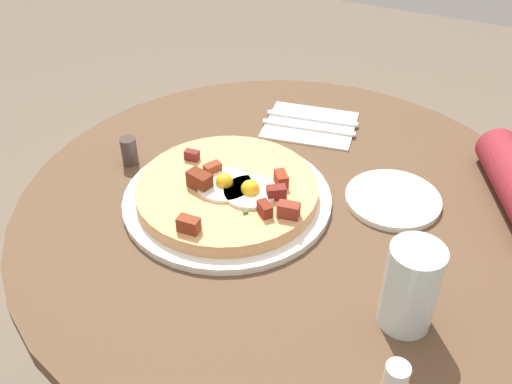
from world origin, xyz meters
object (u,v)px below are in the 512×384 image
at_px(fork, 312,118).
at_px(salt_shaker, 395,381).
at_px(dining_table, 282,279).
at_px(pizza_plate, 227,198).
at_px(bread_plate, 393,199).
at_px(knife, 308,128).
at_px(pepper_shaker, 129,151).
at_px(water_glass, 411,287).
at_px(breakfast_pizza, 228,190).

bearing_deg(fork, salt_shaker, 110.20).
distance_m(dining_table, fork, 0.32).
bearing_deg(pizza_plate, salt_shaker, 144.98).
xyz_separation_m(bread_plate, fork, (0.21, -0.18, 0.00)).
xyz_separation_m(bread_plate, salt_shaker, (-0.09, 0.35, 0.02)).
xyz_separation_m(fork, knife, (-0.01, 0.04, 0.00)).
distance_m(fork, pepper_shaker, 0.36).
bearing_deg(dining_table, water_glass, 145.88).
distance_m(pizza_plate, pepper_shaker, 0.21).
height_order(dining_table, pepper_shaker, pepper_shaker).
bearing_deg(pizza_plate, pepper_shaker, -6.56).
height_order(fork, pepper_shaker, pepper_shaker).
relative_size(fork, salt_shaker, 3.49).
relative_size(water_glass, pepper_shaker, 2.44).
height_order(dining_table, water_glass, water_glass).
xyz_separation_m(knife, water_glass, (-0.28, 0.38, 0.05)).
relative_size(bread_plate, fork, 0.85).
distance_m(pizza_plate, fork, 0.30).
relative_size(water_glass, salt_shaker, 2.37).
xyz_separation_m(breakfast_pizza, water_glass, (-0.31, 0.12, 0.04)).
xyz_separation_m(breakfast_pizza, bread_plate, (-0.24, -0.12, -0.02)).
bearing_deg(knife, pepper_shaker, 34.75).
bearing_deg(pepper_shaker, dining_table, -177.26).
xyz_separation_m(dining_table, knife, (0.05, -0.22, 0.18)).
bearing_deg(salt_shaker, bread_plate, -75.40).
xyz_separation_m(bread_plate, water_glass, (-0.07, 0.23, 0.06)).
xyz_separation_m(bread_plate, knife, (0.20, -0.15, 0.00)).
distance_m(bread_plate, knife, 0.25).
xyz_separation_m(dining_table, breakfast_pizza, (0.08, 0.04, 0.20)).
relative_size(dining_table, pizza_plate, 2.59).
xyz_separation_m(pizza_plate, salt_shaker, (-0.33, 0.23, 0.02)).
distance_m(bread_plate, salt_shaker, 0.36).
bearing_deg(salt_shaker, breakfast_pizza, -35.06).
bearing_deg(fork, pepper_shaker, 39.45).
relative_size(breakfast_pizza, knife, 1.62).
relative_size(knife, water_glass, 1.47).
xyz_separation_m(water_glass, pepper_shaker, (0.52, -0.14, -0.04)).
bearing_deg(fork, knife, 90.00).
bearing_deg(bread_plate, fork, -41.01).
bearing_deg(dining_table, breakfast_pizza, 25.39).
relative_size(dining_table, salt_shaker, 16.80).
xyz_separation_m(dining_table, fork, (0.05, -0.26, 0.18)).
distance_m(knife, salt_shaker, 0.57).
height_order(knife, pepper_shaker, pepper_shaker).
height_order(dining_table, fork, fork).
bearing_deg(salt_shaker, dining_table, -47.47).
bearing_deg(bread_plate, breakfast_pizza, 25.72).
relative_size(dining_table, water_glass, 7.08).
bearing_deg(fork, breakfast_pizza, 74.79).
height_order(pizza_plate, knife, pizza_plate).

